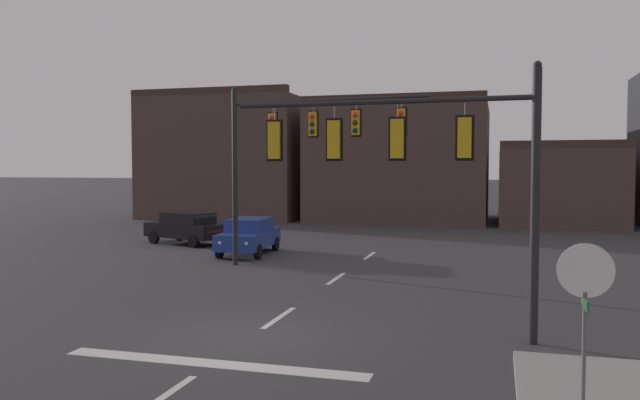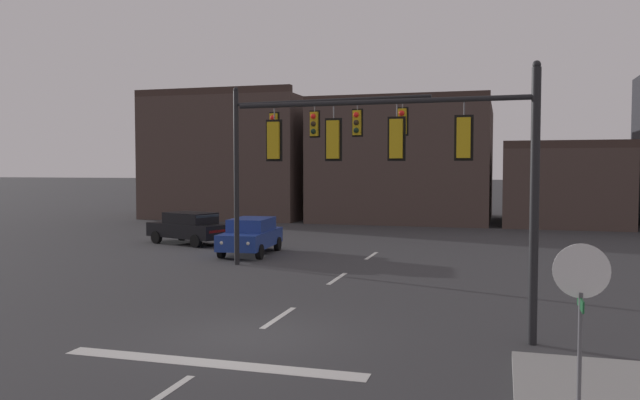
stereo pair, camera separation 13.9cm
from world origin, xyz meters
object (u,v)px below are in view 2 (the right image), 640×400
signal_mast_far_side (298,140)px  car_lot_nearside (251,235)px  stop_sign (581,293)px  signal_mast_near_side (419,154)px  car_lot_middle (189,227)px

signal_mast_far_side → car_lot_nearside: 6.25m
stop_sign → car_lot_nearside: bearing=125.0°
signal_mast_far_side → signal_mast_near_side: bearing=-55.9°
signal_mast_near_side → car_lot_nearside: bearing=127.4°
signal_mast_far_side → stop_sign: size_ratio=2.78×
signal_mast_near_side → car_lot_middle: bearing=133.1°
signal_mast_far_side → stop_sign: (8.57, -13.59, -2.79)m
stop_sign → car_lot_nearside: stop_sign is taller
signal_mast_far_side → car_lot_middle: 10.69m
signal_mast_near_side → car_lot_middle: signal_mast_near_side is taller
car_lot_nearside → car_lot_middle: 5.22m
signal_mast_near_side → car_lot_nearside: size_ratio=1.55×
signal_mast_far_side → car_lot_nearside: size_ratio=1.72×
car_lot_nearside → car_lot_middle: bearing=149.3°
car_lot_nearside → stop_sign: bearing=-55.0°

